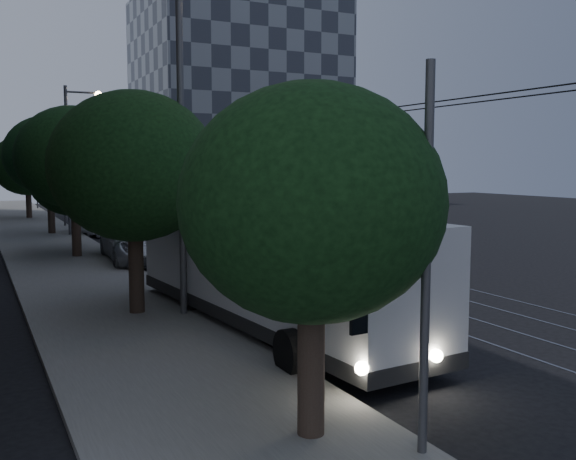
# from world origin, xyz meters

# --- Properties ---
(ground) EXTENTS (120.00, 120.00, 0.00)m
(ground) POSITION_xyz_m (0.00, 0.00, 0.00)
(ground) COLOR black
(ground) RESTS_ON ground
(sidewalk) EXTENTS (5.00, 90.00, 0.15)m
(sidewalk) POSITION_xyz_m (-7.50, 20.00, 0.07)
(sidewalk) COLOR slate
(sidewalk) RESTS_ON ground
(tram_rails) EXTENTS (4.52, 90.00, 0.02)m
(tram_rails) POSITION_xyz_m (2.50, 20.00, 0.01)
(tram_rails) COLOR gray
(tram_rails) RESTS_ON ground
(overhead_wires) EXTENTS (2.23, 90.00, 6.00)m
(overhead_wires) POSITION_xyz_m (-4.97, 20.00, 3.47)
(overhead_wires) COLOR black
(overhead_wires) RESTS_ON ground
(building_distant_right) EXTENTS (22.00, 18.00, 24.00)m
(building_distant_right) POSITION_xyz_m (18.00, 55.00, 12.00)
(building_distant_right) COLOR #353A44
(building_distant_right) RESTS_ON ground
(trolleybus) EXTENTS (3.66, 12.70, 5.63)m
(trolleybus) POSITION_xyz_m (-4.10, -1.50, 1.74)
(trolleybus) COLOR #BEBEC0
(trolleybus) RESTS_ON ground
(pickup_silver) EXTENTS (3.42, 6.78, 1.84)m
(pickup_silver) POSITION_xyz_m (-4.30, 11.65, 0.92)
(pickup_silver) COLOR #ACAFB4
(pickup_silver) RESTS_ON ground
(car_white_a) EXTENTS (1.67, 3.82, 1.28)m
(car_white_a) POSITION_xyz_m (-2.70, 15.39, 0.64)
(car_white_a) COLOR silver
(car_white_a) RESTS_ON ground
(car_white_b) EXTENTS (2.86, 5.39, 1.49)m
(car_white_b) POSITION_xyz_m (-3.23, 23.99, 0.74)
(car_white_b) COLOR silver
(car_white_b) RESTS_ON ground
(car_white_c) EXTENTS (2.20, 4.47, 1.41)m
(car_white_c) POSITION_xyz_m (-4.30, 24.50, 0.71)
(car_white_c) COLOR silver
(car_white_c) RESTS_ON ground
(car_white_d) EXTENTS (2.75, 4.10, 1.30)m
(car_white_d) POSITION_xyz_m (-3.33, 29.50, 0.65)
(car_white_d) COLOR silver
(car_white_d) RESTS_ON ground
(tree_0) EXTENTS (4.19, 4.19, 5.79)m
(tree_0) POSITION_xyz_m (-6.50, -8.66, 3.88)
(tree_0) COLOR #33251C
(tree_0) RESTS_ON ground
(tree_1) EXTENTS (4.85, 4.85, 6.62)m
(tree_1) POSITION_xyz_m (-7.00, 1.17, 4.43)
(tree_1) COLOR #33251C
(tree_1) RESTS_ON ground
(tree_2) EXTENTS (5.32, 5.32, 7.21)m
(tree_2) POSITION_xyz_m (-6.83, 14.00, 4.80)
(tree_2) COLOR #33251C
(tree_2) RESTS_ON ground
(tree_3) EXTENTS (4.66, 4.66, 6.06)m
(tree_3) POSITION_xyz_m (-6.50, 16.34, 3.95)
(tree_3) COLOR #33251C
(tree_3) RESTS_ON ground
(tree_4) EXTENTS (5.50, 5.50, 7.51)m
(tree_4) POSITION_xyz_m (-6.71, 25.22, 5.02)
(tree_4) COLOR #33251C
(tree_4) RESTS_ON ground
(tree_5) EXTENTS (5.46, 5.46, 6.88)m
(tree_5) POSITION_xyz_m (-7.00, 38.24, 4.42)
(tree_5) COLOR #33251C
(tree_5) RESTS_ON ground
(streetlamp_near) EXTENTS (2.50, 0.44, 10.37)m
(streetlamp_near) POSITION_xyz_m (-5.38, 0.42, 6.23)
(streetlamp_near) COLOR #4F4F51
(streetlamp_near) RESTS_ON ground
(streetlamp_far) EXTENTS (2.26, 0.44, 9.22)m
(streetlamp_far) POSITION_xyz_m (-5.40, 23.76, 5.60)
(streetlamp_far) COLOR #4F4F51
(streetlamp_far) RESTS_ON ground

